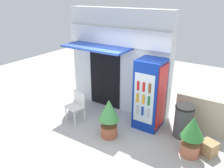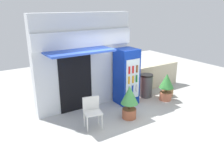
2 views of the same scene
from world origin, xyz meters
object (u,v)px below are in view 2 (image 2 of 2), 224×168
trash_bin (146,85)px  cardboard_box (167,92)px  plastic_chair (92,110)px  potted_plant_curbside (166,85)px  potted_plant_near_shop (129,100)px  drink_cooler (127,77)px

trash_bin → cardboard_box: 0.88m
plastic_chair → cardboard_box: bearing=8.0°
potted_plant_curbside → trash_bin: (-0.38, 0.65, -0.13)m
plastic_chair → potted_plant_near_shop: potted_plant_near_shop is taller
drink_cooler → potted_plant_curbside: drink_cooler is taller
cardboard_box → potted_plant_curbside: bearing=-144.6°
plastic_chair → potted_plant_near_shop: (1.19, -0.15, 0.06)m
trash_bin → drink_cooler: bearing=-177.2°
drink_cooler → trash_bin: size_ratio=2.22×
plastic_chair → cardboard_box: plastic_chair is taller
plastic_chair → cardboard_box: 3.56m
plastic_chair → potted_plant_curbside: potted_plant_curbside is taller
potted_plant_curbside → cardboard_box: 0.59m
trash_bin → cardboard_box: (0.73, -0.40, -0.27)m
potted_plant_near_shop → trash_bin: size_ratio=1.20×
potted_plant_curbside → trash_bin: size_ratio=1.14×
plastic_chair → trash_bin: plastic_chair is taller
drink_cooler → potted_plant_curbside: bearing=-24.6°
plastic_chair → potted_plant_near_shop: 1.20m
trash_bin → cardboard_box: size_ratio=2.60×
drink_cooler → plastic_chair: size_ratio=2.16×
potted_plant_near_shop → plastic_chair: bearing=173.0°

